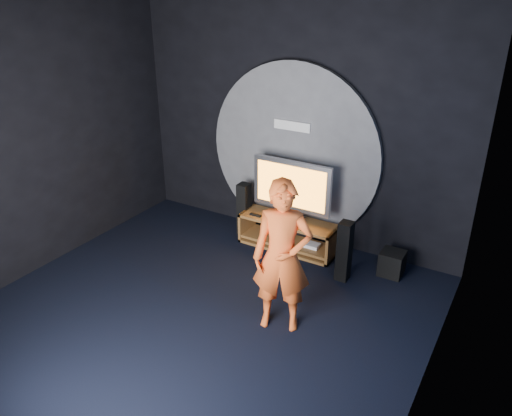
% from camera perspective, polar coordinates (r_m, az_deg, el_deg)
% --- Properties ---
extents(floor, '(5.00, 5.00, 0.00)m').
position_cam_1_polar(floor, '(5.95, -7.05, -12.52)').
color(floor, black).
rests_on(floor, ground).
extents(back_wall, '(5.00, 0.04, 3.50)m').
position_cam_1_polar(back_wall, '(7.10, 4.56, 9.79)').
color(back_wall, black).
rests_on(back_wall, ground).
extents(left_wall, '(0.04, 5.00, 3.50)m').
position_cam_1_polar(left_wall, '(6.86, -24.91, 6.98)').
color(left_wall, black).
rests_on(left_wall, ground).
extents(right_wall, '(0.04, 5.00, 3.50)m').
position_cam_1_polar(right_wall, '(4.14, 20.43, -3.31)').
color(right_wall, black).
rests_on(right_wall, ground).
extents(wall_disc_panel, '(2.60, 0.11, 2.60)m').
position_cam_1_polar(wall_disc_panel, '(7.18, 4.24, 6.24)').
color(wall_disc_panel, '#515156').
rests_on(wall_disc_panel, ground).
extents(media_console, '(1.43, 0.45, 0.45)m').
position_cam_1_polar(media_console, '(7.23, 3.72, -3.18)').
color(media_console, '#97622E').
rests_on(media_console, ground).
extents(tv, '(1.17, 0.22, 0.87)m').
position_cam_1_polar(tv, '(6.98, 4.08, 2.34)').
color(tv, '#A2A2A9').
rests_on(tv, media_console).
extents(center_speaker, '(0.40, 0.15, 0.15)m').
position_cam_1_polar(center_speaker, '(6.97, 3.20, -1.26)').
color(center_speaker, black).
rests_on(center_speaker, media_console).
extents(remote, '(0.18, 0.05, 0.02)m').
position_cam_1_polar(remote, '(7.22, -0.06, -0.80)').
color(remote, black).
rests_on(remote, media_console).
extents(tower_speaker_left, '(0.16, 0.18, 0.82)m').
position_cam_1_polar(tower_speaker_left, '(7.52, -1.38, -0.13)').
color(tower_speaker_left, black).
rests_on(tower_speaker_left, ground).
extents(tower_speaker_right, '(0.16, 0.18, 0.82)m').
position_cam_1_polar(tower_speaker_right, '(6.49, 10.05, -4.89)').
color(tower_speaker_right, black).
rests_on(tower_speaker_right, ground).
extents(subwoofer, '(0.30, 0.30, 0.33)m').
position_cam_1_polar(subwoofer, '(6.85, 15.27, -6.10)').
color(subwoofer, black).
rests_on(subwoofer, ground).
extents(player, '(0.75, 0.62, 1.75)m').
position_cam_1_polar(player, '(5.36, 3.01, -5.64)').
color(player, '#E2541E').
rests_on(player, ground).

